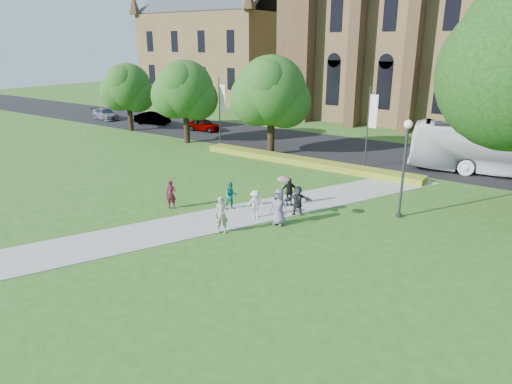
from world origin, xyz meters
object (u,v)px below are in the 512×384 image
Objects in this scene: car_0 at (203,125)px; tour_coach at (506,150)px; car_1 at (152,118)px; streetlamp at (405,157)px; car_2 at (105,114)px; pedestrian_0 at (171,194)px.

tour_coach is at bearing -96.16° from car_0.
streetlamp is at bearing -126.00° from car_1.
streetlamp is at bearing -122.33° from car_0.
streetlamp is 1.18× the size of car_2.
streetlamp is 28.26m from car_0.
car_1 is at bearing 159.01° from streetlamp.
car_2 is (-43.06, -0.78, -1.14)m from tour_coach.
car_1 reaches higher than car_2.
streetlamp is 0.41× the size of tour_coach.
car_2 is at bearing 163.74° from streetlamp.
streetlamp reaches higher than car_1.
car_2 is (-7.17, -0.90, -0.03)m from car_1.
car_1 is at bearing -70.50° from car_2.
tour_coach is 35.91m from car_1.
streetlamp is 34.97m from car_1.
car_0 is 0.86× the size of car_2.
tour_coach is at bearing -105.20° from car_1.
streetlamp reaches higher than pedestrian_0.
streetlamp is 12.79m from pedestrian_0.
tour_coach is 23.38m from pedestrian_0.
car_0 is (-25.08, 12.75, -2.63)m from streetlamp.
car_0 is at bearing -103.00° from car_1.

